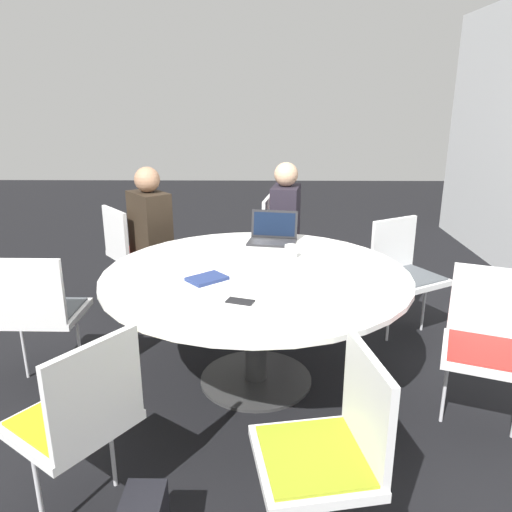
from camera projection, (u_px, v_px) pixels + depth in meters
ground_plane at (256, 380)px, 3.21m from camera, size 16.00×16.00×0.00m
conference_table at (256, 289)px, 3.02m from camera, size 1.84×1.84×0.74m
chair_0 at (281, 235)px, 4.56m from camera, size 0.51×0.49×0.88m
chair_1 at (131, 247)px, 4.21m from camera, size 0.61×0.60×0.88m
chair_2 at (41, 307)px, 3.02m from camera, size 0.42×0.44×0.88m
chair_3 at (79, 412)px, 2.01m from camera, size 0.60×0.60×0.88m
chair_4 at (332, 442)px, 1.84m from camera, size 0.51×0.49×0.88m
chair_5 at (488, 337)px, 2.64m from camera, size 0.55×0.56×0.88m
chair_6 at (404, 267)px, 3.72m from camera, size 0.58×0.59×0.88m
person_0 at (287, 222)px, 4.27m from camera, size 0.39×0.30×1.23m
person_1 at (152, 230)px, 4.02m from camera, size 0.42×0.40×1.23m
laptop at (273, 234)px, 3.60m from camera, size 0.29×0.37×0.21m
spiral_notebook at (207, 279)px, 2.85m from camera, size 0.25×0.26×0.02m
coffee_cup at (291, 251)px, 3.23m from camera, size 0.08×0.08×0.09m
cell_phone at (240, 301)px, 2.55m from camera, size 0.11×0.15×0.01m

